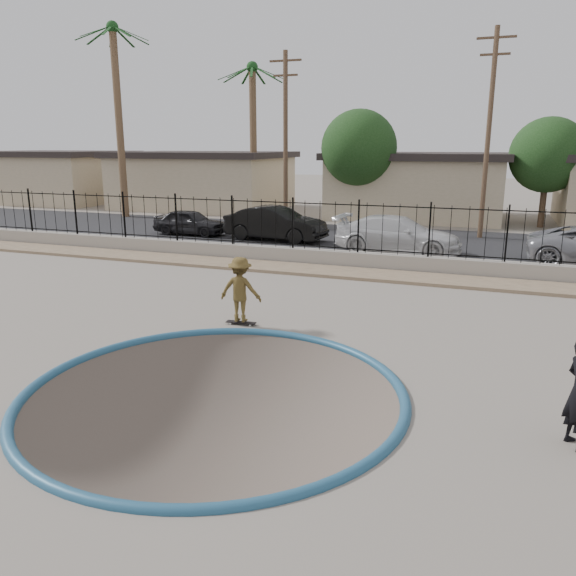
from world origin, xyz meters
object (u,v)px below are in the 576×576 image
Objects in this scene: skateboard at (241,322)px; car_b at (275,224)px; skater at (240,293)px; car_c at (398,235)px; car_a at (190,222)px.

skateboard is 12.65m from car_b.
skater is 11.10m from car_c.
car_c is (2.11, 10.90, -0.03)m from skater.
car_a is at bearing 86.99° from car_c.
car_b is at bearing -90.68° from car_a.
skateboard is 0.21× the size of car_a.
skateboard is 11.13m from car_c.
car_c is at bearing -95.69° from car_b.
skater is 12.62m from car_b.
car_b is (-3.76, 12.05, 0.77)m from skateboard.
car_a is at bearing 119.64° from skateboard.
car_b is 5.98m from car_c.
car_a is (-8.36, 12.18, 0.61)m from skateboard.
skater is at bearing -157.27° from car_b.
car_c reaches higher than car_a.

